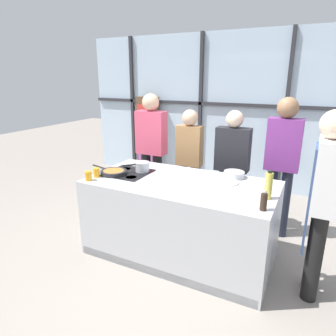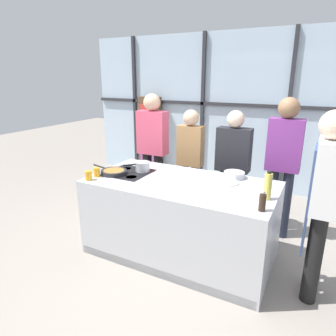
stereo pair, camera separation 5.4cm
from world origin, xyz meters
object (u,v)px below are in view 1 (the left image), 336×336
spectator_center_left (189,156)px  juice_glass_far (96,172)px  frying_pan (113,172)px  saucepan (142,166)px  juice_glass_near (88,176)px  oil_bottle (268,186)px  white_plate (226,182)px  spectator_far_right (282,158)px  mixing_bowl (234,174)px  pepper_grinder (264,201)px  spectator_far_left (151,145)px  spectator_center_right (232,163)px  chef (323,196)px

spectator_center_left → juice_glass_far: spectator_center_left is taller
frying_pan → saucepan: size_ratio=1.95×
juice_glass_near → oil_bottle: bearing=11.0°
white_plate → oil_bottle: oil_bottle is taller
spectator_far_right → oil_bottle: (0.00, -1.05, -0.01)m
frying_pan → oil_bottle: 1.78m
mixing_bowl → oil_bottle: size_ratio=0.84×
oil_bottle → pepper_grinder: bearing=-88.0°
spectator_center_left → pepper_grinder: size_ratio=8.37×
spectator_far_left → saucepan: (0.36, -0.86, -0.06)m
spectator_center_right → spectator_far_right: spectator_far_right is taller
spectator_center_left → juice_glass_near: spectator_center_left is taller
spectator_center_left → pepper_grinder: spectator_center_left is taller
spectator_far_left → spectator_center_left: size_ratio=1.13×
spectator_center_left → white_plate: spectator_center_left is taller
spectator_far_left → pepper_grinder: bearing=144.8°
white_plate → frying_pan: bearing=-166.4°
oil_bottle → juice_glass_far: bearing=-173.2°
chef → spectator_center_right: size_ratio=1.10×
frying_pan → juice_glass_far: juice_glass_far is taller
oil_bottle → pepper_grinder: (0.01, -0.29, -0.05)m
frying_pan → mixing_bowl: bearing=21.7°
frying_pan → juice_glass_near: size_ratio=5.24×
saucepan → mixing_bowl: 1.11m
spectator_center_right → oil_bottle: spectator_center_right is taller
chef → spectator_far_left: (-2.35, 1.04, 0.01)m
pepper_grinder → juice_glass_near: (-1.90, -0.08, -0.03)m
frying_pan → white_plate: (1.30, 0.31, -0.02)m
spectator_center_right → juice_glass_near: bearing=48.4°
spectator_far_left → white_plate: bearing=150.7°
spectator_far_left → oil_bottle: (1.88, -1.05, 0.01)m
chef → frying_pan: 2.25m
saucepan → spectator_center_left: bearing=72.6°
oil_bottle → pepper_grinder: 0.29m
spectator_far_left → oil_bottle: size_ratio=6.31×
spectator_far_right → pepper_grinder: size_ratio=9.46×
spectator_far_right → oil_bottle: size_ratio=6.34×
saucepan → spectator_far_right: bearing=29.4°
mixing_bowl → pepper_grinder: 0.89m
spectator_far_right → juice_glass_far: spectator_far_right is taller
spectator_far_left → oil_bottle: spectator_far_left is taller
spectator_center_right → oil_bottle: size_ratio=5.68×
oil_bottle → mixing_bowl: bearing=133.4°
frying_pan → saucepan: bearing=44.0°
chef → spectator_far_left: size_ratio=0.99×
oil_bottle → spectator_center_right: bearing=121.0°
spectator_center_left → pepper_grinder: bearing=133.5°
pepper_grinder → saucepan: bearing=162.6°
white_plate → saucepan: bearing=-176.3°
pepper_grinder → mixing_bowl: bearing=121.2°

